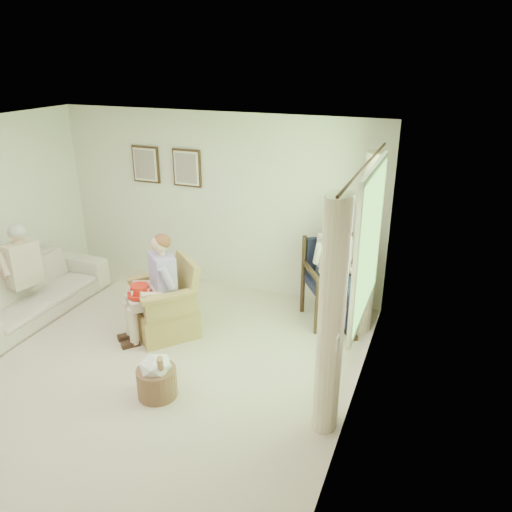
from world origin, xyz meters
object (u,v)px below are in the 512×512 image
wicker_armchair (166,310)px  sofa (30,292)px  red_hat (140,291)px  hatbox (157,376)px  person_wicker (158,282)px  person_sofa (19,267)px  person_dark (333,264)px  wood_armchair (335,277)px

wicker_armchair → sofa: bearing=-130.6°
red_hat → wicker_armchair: bearing=57.8°
red_hat → hatbox: (0.76, -0.90, -0.43)m
person_wicker → sofa: bearing=-134.4°
wicker_armchair → sofa: size_ratio=0.43×
person_sofa → red_hat: bearing=107.2°
person_dark → person_sofa: (-3.86, -1.37, -0.10)m
sofa → person_wicker: (1.95, 0.15, 0.43)m
red_hat → hatbox: size_ratio=0.51×
wood_armchair → person_dark: (0.00, -0.18, 0.26)m
wicker_armchair → sofa: 1.97m
sofa → hatbox: 2.70m
wood_armchair → person_dark: size_ratio=0.76×
person_wicker → red_hat: (-0.17, -0.14, -0.10)m
red_hat → wood_armchair: bearing=34.6°
person_sofa → person_dark: bearing=123.1°
person_wicker → hatbox: bearing=-19.3°
sofa → red_hat: (1.78, 0.00, 0.33)m
wood_armchair → hatbox: size_ratio=1.78×
sofa → person_dark: person_dark is taller
person_wicker → person_dark: 2.21m
wood_armchair → person_wicker: bearing=-179.7°
person_dark → red_hat: size_ratio=4.61×
person_dark → red_hat: person_dark is taller
person_wicker → person_sofa: bearing=-131.2°
person_dark → person_wicker: bearing=176.5°
wicker_armchair → person_wicker: bearing=-48.6°
sofa → wood_armchair: bearing=-69.6°
sofa → red_hat: red_hat is taller
wood_armchair → wicker_armchair: bearing=177.6°
wood_armchair → sofa: bearing=166.7°
wicker_armchair → sofa: wicker_armchair is taller
wicker_armchair → person_wicker: person_wicker is taller
sofa → person_dark: size_ratio=1.58×
wood_armchair → person_sofa: (-3.86, -1.55, 0.16)m
wood_armchair → person_wicker: 2.31m
wood_armchair → red_hat: bearing=-179.1°
wood_armchair → person_sofa: bearing=168.1°
person_dark → person_sofa: bearing=165.8°
wood_armchair → sofa: wood_armchair is taller
person_sofa → hatbox: (2.54, -0.79, -0.51)m
wood_armchair → person_dark: bearing=-123.8°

